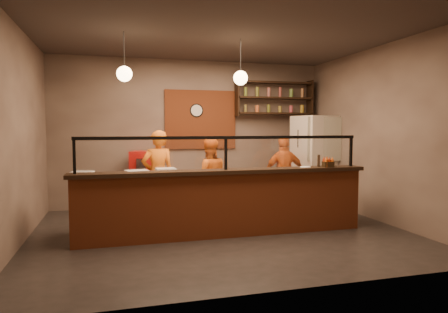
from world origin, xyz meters
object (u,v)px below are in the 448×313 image
object	(u,v)px
cook_left	(158,176)
pizza_dough	(275,175)
fridge	(315,161)
pepper_mill	(319,161)
condiment_caddy	(328,164)
cook_right	(284,174)
wall_clock	(196,111)
cook_mid	(209,178)
red_cooler	(145,181)

from	to	relation	value
cook_left	pizza_dough	size ratio (longest dim) A/B	3.77
fridge	pepper_mill	xyz separation A→B (m)	(-0.96, -1.90, 0.17)
condiment_caddy	fridge	bearing A→B (deg)	67.15
cook_right	fridge	bearing A→B (deg)	-153.14
wall_clock	cook_right	distance (m)	2.41
wall_clock	fridge	xyz separation A→B (m)	(2.50, -0.81, -1.11)
cook_left	fridge	bearing A→B (deg)	179.35
cook_left	pizza_dough	world-z (taller)	cook_left
fridge	pepper_mill	world-z (taller)	fridge
cook_right	pizza_dough	world-z (taller)	cook_right
pepper_mill	cook_right	bearing A→B (deg)	88.87
cook_mid	cook_right	xyz separation A→B (m)	(1.60, 0.07, 0.01)
fridge	wall_clock	bearing A→B (deg)	149.90
condiment_caddy	red_cooler	bearing A→B (deg)	138.34
condiment_caddy	cook_mid	bearing A→B (deg)	138.43
cook_right	red_cooler	world-z (taller)	cook_right
pizza_dough	condiment_caddy	world-z (taller)	condiment_caddy
pizza_dough	cook_right	bearing A→B (deg)	58.67
cook_right	red_cooler	bearing A→B (deg)	-17.91
wall_clock	cook_right	size ratio (longest dim) A/B	0.19
wall_clock	fridge	size ratio (longest dim) A/B	0.15
cook_right	condiment_caddy	distance (m)	1.60
wall_clock	cook_right	bearing A→B (deg)	-38.79
cook_right	pepper_mill	bearing A→B (deg)	90.09
wall_clock	condiment_caddy	world-z (taller)	wall_clock
fridge	cook_right	bearing A→B (deg)	-166.49
cook_right	pepper_mill	distance (m)	1.50
red_cooler	pepper_mill	distance (m)	3.66
pepper_mill	wall_clock	bearing A→B (deg)	119.56
cook_mid	pizza_dough	xyz separation A→B (m)	(0.93, -1.02, 0.14)
pepper_mill	condiment_caddy	bearing A→B (deg)	-43.32
condiment_caddy	cook_right	bearing A→B (deg)	93.17
pizza_dough	pepper_mill	xyz separation A→B (m)	(0.64, -0.36, 0.25)
red_cooler	fridge	bearing A→B (deg)	10.15
pepper_mill	cook_mid	bearing A→B (deg)	138.57
wall_clock	pizza_dough	world-z (taller)	wall_clock
cook_left	pizza_dough	xyz separation A→B (m)	(1.91, -1.00, 0.07)
wall_clock	cook_left	xyz separation A→B (m)	(-1.01, -1.35, -1.27)
wall_clock	pepper_mill	bearing A→B (deg)	-60.44
cook_right	cook_left	bearing A→B (deg)	3.19
cook_left	condiment_caddy	bearing A→B (deg)	141.66
cook_mid	cook_right	bearing A→B (deg)	-174.06
cook_right	pizza_dough	size ratio (longest dim) A/B	3.51
cook_mid	pepper_mill	size ratio (longest dim) A/B	7.62
red_cooler	pizza_dough	distance (m)	2.92
wall_clock	fridge	world-z (taller)	wall_clock
cook_left	fridge	size ratio (longest dim) A/B	0.84
pizza_dough	pepper_mill	bearing A→B (deg)	-29.70
wall_clock	pizza_dough	xyz separation A→B (m)	(0.90, -2.35, -1.19)
cook_right	pepper_mill	size ratio (longest dim) A/B	7.77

